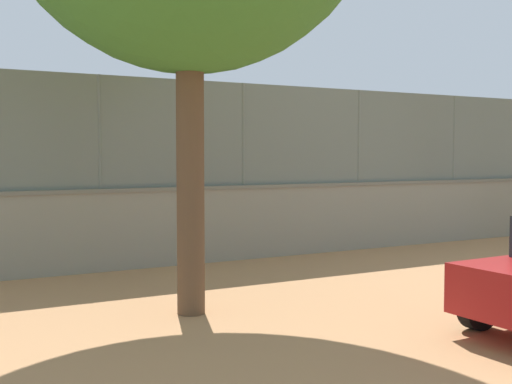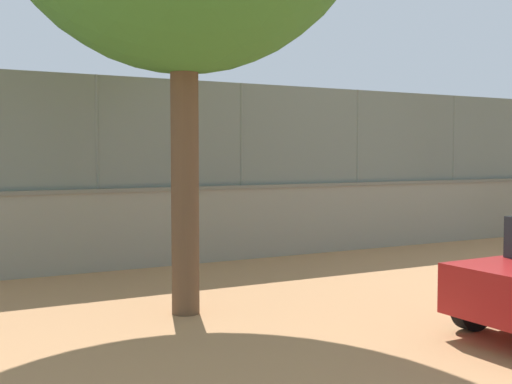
{
  "view_description": "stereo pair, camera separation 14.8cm",
  "coord_description": "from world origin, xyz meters",
  "px_view_note": "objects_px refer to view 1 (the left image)",
  "views": [
    {
      "loc": [
        10.29,
        21.55,
        2.28
      ],
      "look_at": [
        1.15,
        4.31,
        1.14
      ],
      "focal_mm": 45.36,
      "sensor_mm": 36.0,
      "label": 1
    },
    {
      "loc": [
        10.16,
        21.62,
        2.28
      ],
      "look_at": [
        1.15,
        4.31,
        1.14
      ],
      "focal_mm": 45.36,
      "sensor_mm": 36.0,
      "label": 2
    }
  ],
  "objects_px": {
    "player_foreground_swinging": "(230,190)",
    "sports_ball": "(256,219)",
    "player_crossing_court": "(173,197)",
    "courtside_bench": "(391,218)"
  },
  "relations": [
    {
      "from": "player_crossing_court",
      "to": "sports_ball",
      "type": "xyz_separation_m",
      "value": [
        -2.8,
        0.56,
        -0.8
      ]
    },
    {
      "from": "player_crossing_court",
      "to": "courtside_bench",
      "type": "bearing_deg",
      "value": 129.09
    },
    {
      "from": "player_foreground_swinging",
      "to": "player_crossing_court",
      "type": "xyz_separation_m",
      "value": [
        2.97,
        1.83,
        -0.06
      ]
    },
    {
      "from": "player_foreground_swinging",
      "to": "sports_ball",
      "type": "xyz_separation_m",
      "value": [
        0.17,
        2.39,
        -0.85
      ]
    },
    {
      "from": "player_crossing_court",
      "to": "courtside_bench",
      "type": "relative_size",
      "value": 0.93
    },
    {
      "from": "player_crossing_court",
      "to": "player_foreground_swinging",
      "type": "bearing_deg",
      "value": -148.37
    },
    {
      "from": "player_foreground_swinging",
      "to": "sports_ball",
      "type": "bearing_deg",
      "value": 85.9
    },
    {
      "from": "player_foreground_swinging",
      "to": "courtside_bench",
      "type": "relative_size",
      "value": 0.97
    },
    {
      "from": "player_crossing_court",
      "to": "sports_ball",
      "type": "relative_size",
      "value": 11.08
    },
    {
      "from": "player_crossing_court",
      "to": "sports_ball",
      "type": "bearing_deg",
      "value": 168.74
    }
  ]
}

